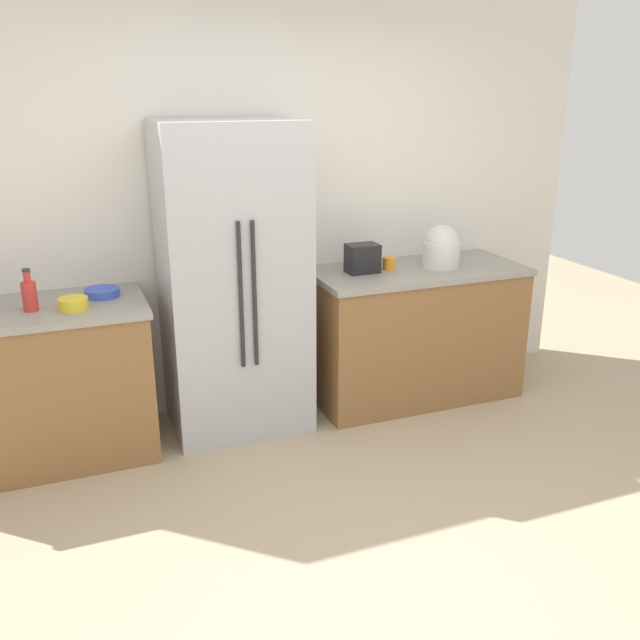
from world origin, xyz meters
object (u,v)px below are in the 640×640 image
object	(u,v)px
refrigerator	(234,282)
rice_cooker	(441,248)
bowl_b	(102,293)
bottle_b	(29,294)
toaster	(362,258)
bowl_a	(73,304)
cup_a	(389,263)

from	to	relation	value
refrigerator	rice_cooker	world-z (taller)	refrigerator
bowl_b	bottle_b	bearing A→B (deg)	-159.92
toaster	rice_cooker	size ratio (longest dim) A/B	0.72
rice_cooker	bowl_a	world-z (taller)	rice_cooker
cup_a	bowl_b	world-z (taller)	cup_a
refrigerator	toaster	xyz separation A→B (m)	(0.86, 0.01, 0.07)
toaster	cup_a	distance (m)	0.20
bowl_a	bowl_b	xyz separation A→B (m)	(0.16, 0.21, -0.01)
toaster	bottle_b	distance (m)	2.01
cup_a	rice_cooker	bearing A→B (deg)	-10.36
toaster	bowl_a	world-z (taller)	toaster
bottle_b	bowl_a	world-z (taller)	bottle_b
refrigerator	cup_a	xyz separation A→B (m)	(1.06, 0.02, 0.01)
bowl_a	toaster	bearing A→B (deg)	5.09
toaster	bowl_a	xyz separation A→B (m)	(-1.79, -0.16, -0.06)
bottle_b	rice_cooker	bearing A→B (deg)	0.74
refrigerator	bottle_b	distance (m)	1.15
toaster	bowl_b	bearing A→B (deg)	178.33
rice_cooker	bowl_a	size ratio (longest dim) A/B	1.83
bowl_a	bowl_b	world-z (taller)	bowl_a
rice_cooker	bottle_b	xyz separation A→B (m)	(-2.55, -0.03, -0.04)
bottle_b	bowl_a	bearing A→B (deg)	-17.74
cup_a	refrigerator	bearing A→B (deg)	-178.91
toaster	bottle_b	xyz separation A→B (m)	(-2.00, -0.09, -0.00)
toaster	bowl_a	distance (m)	1.80
refrigerator	bowl_a	bearing A→B (deg)	-171.05
bottle_b	cup_a	world-z (taller)	bottle_b
bowl_b	bowl_a	bearing A→B (deg)	-128.28
rice_cooker	cup_a	size ratio (longest dim) A/B	3.37
bottle_b	bowl_b	bearing A→B (deg)	20.08
bowl_b	cup_a	bearing A→B (deg)	-1.28
rice_cooker	bowl_b	xyz separation A→B (m)	(-2.18, 0.11, -0.11)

